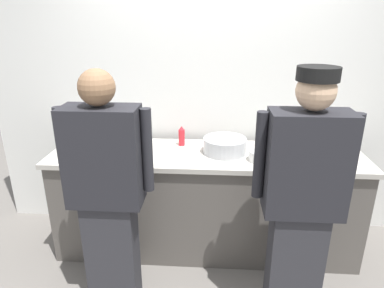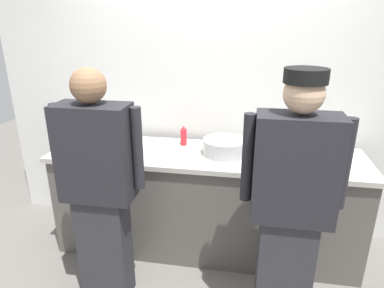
{
  "view_description": "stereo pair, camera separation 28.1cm",
  "coord_description": "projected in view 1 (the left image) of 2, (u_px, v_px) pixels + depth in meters",
  "views": [
    {
      "loc": [
        0.05,
        -2.26,
        1.96
      ],
      "look_at": [
        -0.12,
        0.37,
        0.98
      ],
      "focal_mm": 31.68,
      "sensor_mm": 36.0,
      "label": 1
    },
    {
      "loc": [
        0.33,
        -2.22,
        1.96
      ],
      "look_at": [
        -0.12,
        0.37,
        0.98
      ],
      "focal_mm": 31.68,
      "sensor_mm": 36.0,
      "label": 2
    }
  ],
  "objects": [
    {
      "name": "ground_plane",
      "position": [
        204.0,
        272.0,
        2.8
      ],
      "size": [
        9.0,
        9.0,
        0.0
      ],
      "primitive_type": "plane",
      "color": "slate"
    },
    {
      "name": "sheet_tray",
      "position": [
        97.0,
        148.0,
        2.88
      ],
      "size": [
        0.51,
        0.41,
        0.02
      ],
      "primitive_type": "cube",
      "rotation": [
        0.0,
        0.0,
        -0.17
      ],
      "color": "#B7BABF",
      "rests_on": "prep_counter"
    },
    {
      "name": "chef_near_left",
      "position": [
        107.0,
        191.0,
        2.22
      ],
      "size": [
        0.62,
        0.24,
        1.7
      ],
      "color": "#2D2D33",
      "rests_on": "ground"
    },
    {
      "name": "ramekin_orange_sauce",
      "position": [
        282.0,
        145.0,
        2.92
      ],
      "size": [
        0.1,
        0.1,
        0.04
      ],
      "color": "white",
      "rests_on": "prep_counter"
    },
    {
      "name": "plate_stack_rear",
      "position": [
        136.0,
        153.0,
        2.74
      ],
      "size": [
        0.24,
        0.24,
        0.06
      ],
      "color": "white",
      "rests_on": "prep_counter"
    },
    {
      "name": "ramekin_yellow_sauce",
      "position": [
        309.0,
        154.0,
        2.73
      ],
      "size": [
        0.1,
        0.1,
        0.04
      ],
      "color": "white",
      "rests_on": "prep_counter"
    },
    {
      "name": "prep_counter",
      "position": [
        206.0,
        201.0,
        2.97
      ],
      "size": [
        2.59,
        0.67,
        0.91
      ],
      "color": "#56514C",
      "rests_on": "ground"
    },
    {
      "name": "mixing_bowl_steel",
      "position": [
        225.0,
        146.0,
        2.8
      ],
      "size": [
        0.36,
        0.36,
        0.13
      ],
      "primitive_type": "cylinder",
      "color": "#B7BABF",
      "rests_on": "prep_counter"
    },
    {
      "name": "ramekin_red_sauce",
      "position": [
        307.0,
        147.0,
        2.86
      ],
      "size": [
        0.09,
        0.09,
        0.05
      ],
      "color": "white",
      "rests_on": "prep_counter"
    },
    {
      "name": "squeeze_bottle_primary",
      "position": [
        182.0,
        136.0,
        2.96
      ],
      "size": [
        0.05,
        0.05,
        0.18
      ],
      "color": "red",
      "rests_on": "prep_counter"
    },
    {
      "name": "chef_center",
      "position": [
        302.0,
        198.0,
        2.1
      ],
      "size": [
        0.62,
        0.24,
        1.72
      ],
      "color": "#2D2D33",
      "rests_on": "ground"
    },
    {
      "name": "wall_back",
      "position": [
        208.0,
        89.0,
        3.09
      ],
      "size": [
        4.07,
        0.1,
        2.72
      ],
      "color": "silver",
      "rests_on": "ground"
    },
    {
      "name": "plate_stack_front",
      "position": [
        261.0,
        156.0,
        2.64
      ],
      "size": [
        0.2,
        0.2,
        0.08
      ],
      "color": "white",
      "rests_on": "prep_counter"
    }
  ]
}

